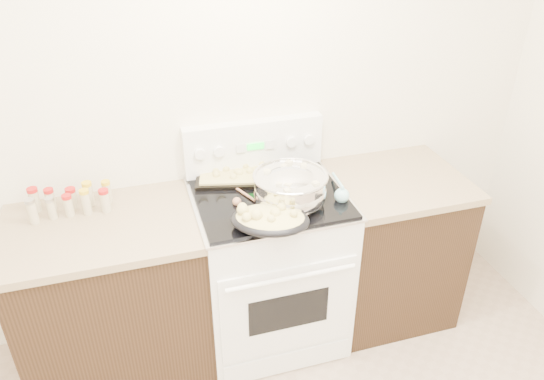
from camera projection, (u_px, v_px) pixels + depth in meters
name	position (u px, v px, depth m)	size (l,w,h in m)	color
room_shell	(302.00, 250.00, 1.05)	(4.10, 3.60, 2.75)	white
counter_left	(115.00, 297.00, 2.74)	(0.93, 0.67, 0.92)	black
counter_right	(387.00, 245.00, 3.13)	(0.73, 0.67, 0.92)	black
kitchen_range	(269.00, 264.00, 2.93)	(0.78, 0.73, 1.22)	white
mixing_bowl	(290.00, 189.00, 2.57)	(0.47, 0.47, 0.21)	silver
roasting_pan	(269.00, 219.00, 2.42)	(0.43, 0.37, 0.12)	black
baking_sheet	(237.00, 173.00, 2.85)	(0.49, 0.39, 0.06)	black
wooden_spoon	(238.00, 198.00, 2.64)	(0.12, 0.24, 0.04)	#B17451
blue_ladle	(341.00, 194.00, 2.64)	(0.09, 0.27, 0.09)	#8FCDD5
spice_jars	(69.00, 201.00, 2.57)	(0.39, 0.16, 0.13)	#BFB28C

